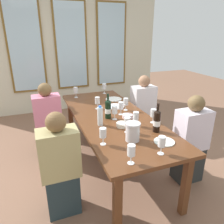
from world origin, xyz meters
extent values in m
plane|color=brown|center=(0.00, 0.00, 0.00)|extent=(12.00, 12.00, 0.00)
cube|color=beige|center=(0.00, 2.57, 1.45)|extent=(4.12, 0.06, 2.90)
cube|color=brown|center=(-0.95, 2.53, 1.45)|extent=(0.72, 0.03, 1.88)
cube|color=silver|center=(-0.95, 2.51, 1.45)|extent=(0.64, 0.01, 1.80)
cube|color=brown|center=(0.00, 2.53, 1.45)|extent=(0.72, 0.03, 1.88)
cube|color=silver|center=(0.00, 2.51, 1.45)|extent=(0.64, 0.01, 1.80)
cube|color=brown|center=(0.95, 2.53, 1.45)|extent=(0.72, 0.03, 1.88)
cube|color=silver|center=(0.95, 2.51, 1.45)|extent=(0.64, 0.01, 1.80)
cube|color=brown|center=(0.00, 0.00, 0.72)|extent=(0.92, 2.35, 0.04)
cube|color=brown|center=(-0.37, -1.08, 0.35)|extent=(0.07, 0.07, 0.70)
cube|color=brown|center=(0.37, -1.08, 0.35)|extent=(0.07, 0.07, 0.70)
cube|color=brown|center=(-0.37, 1.08, 0.35)|extent=(0.07, 0.07, 0.70)
cube|color=brown|center=(0.37, 1.08, 0.35)|extent=(0.07, 0.07, 0.70)
cylinder|color=white|center=(0.28, 0.65, 0.74)|extent=(0.26, 0.26, 0.01)
cylinder|color=white|center=(0.17, 0.31, 0.74)|extent=(0.25, 0.25, 0.01)
cylinder|color=white|center=(0.23, -0.84, 0.74)|extent=(0.21, 0.21, 0.01)
cylinder|color=silver|center=(-0.05, -0.69, 0.82)|extent=(0.14, 0.14, 0.17)
cylinder|color=silver|center=(-0.05, -0.69, 0.92)|extent=(0.16, 0.16, 0.02)
cylinder|color=black|center=(-0.08, -0.06, 0.85)|extent=(0.08, 0.08, 0.22)
cone|color=black|center=(-0.08, -0.06, 0.97)|extent=(0.08, 0.08, 0.02)
cylinder|color=black|center=(-0.08, -0.06, 1.02)|extent=(0.03, 0.03, 0.08)
cylinder|color=white|center=(-0.08, -0.06, 0.84)|extent=(0.08, 0.08, 0.06)
cylinder|color=black|center=(0.29, -0.61, 0.85)|extent=(0.07, 0.07, 0.23)
cone|color=black|center=(0.29, -0.61, 0.98)|extent=(0.07, 0.07, 0.02)
cylinder|color=black|center=(0.29, -0.61, 1.03)|extent=(0.03, 0.03, 0.08)
cylinder|color=white|center=(0.29, -0.61, 0.84)|extent=(0.08, 0.08, 0.06)
cylinder|color=white|center=(-0.01, -0.35, 0.76)|extent=(0.14, 0.14, 0.05)
cylinder|color=white|center=(0.16, -0.13, 0.76)|extent=(0.13, 0.13, 0.04)
cylinder|color=white|center=(-0.23, -0.22, 0.85)|extent=(0.06, 0.06, 0.22)
cylinder|color=blue|center=(-0.23, -0.22, 0.97)|extent=(0.04, 0.04, 0.02)
cylinder|color=white|center=(-0.10, 0.32, 0.74)|extent=(0.06, 0.06, 0.00)
cylinder|color=white|center=(-0.10, 0.32, 0.78)|extent=(0.01, 0.01, 0.07)
cylinder|color=white|center=(-0.10, 0.32, 0.87)|extent=(0.07, 0.07, 0.09)
cylinder|color=maroon|center=(-0.10, 0.32, 0.84)|extent=(0.06, 0.06, 0.03)
cylinder|color=white|center=(0.25, 1.03, 0.74)|extent=(0.06, 0.06, 0.00)
cylinder|color=white|center=(0.25, 1.03, 0.78)|extent=(0.01, 0.01, 0.07)
cylinder|color=white|center=(0.25, 1.03, 0.87)|extent=(0.07, 0.07, 0.09)
cylinder|color=#590C19|center=(0.25, 1.03, 0.84)|extent=(0.06, 0.06, 0.03)
cylinder|color=white|center=(0.08, -1.02, 0.74)|extent=(0.06, 0.06, 0.00)
cylinder|color=white|center=(0.08, -1.02, 0.78)|extent=(0.01, 0.01, 0.07)
cylinder|color=white|center=(0.08, -1.02, 0.87)|extent=(0.07, 0.07, 0.09)
cylinder|color=white|center=(-0.24, -1.05, 0.74)|extent=(0.06, 0.06, 0.00)
cylinder|color=white|center=(-0.24, -1.05, 0.78)|extent=(0.01, 0.01, 0.07)
cylinder|color=white|center=(-0.24, -1.05, 0.87)|extent=(0.07, 0.07, 0.09)
cylinder|color=white|center=(0.14, -0.39, 0.74)|extent=(0.06, 0.06, 0.00)
cylinder|color=white|center=(0.14, -0.39, 0.78)|extent=(0.01, 0.01, 0.07)
cylinder|color=white|center=(0.14, -0.39, 0.87)|extent=(0.07, 0.07, 0.09)
cylinder|color=white|center=(-0.35, -0.67, 0.74)|extent=(0.06, 0.06, 0.00)
cylinder|color=white|center=(-0.35, -0.67, 0.78)|extent=(0.01, 0.01, 0.07)
cylinder|color=white|center=(-0.35, -0.67, 0.87)|extent=(0.07, 0.07, 0.09)
cylinder|color=white|center=(0.12, 0.00, 0.74)|extent=(0.06, 0.06, 0.00)
cylinder|color=white|center=(0.12, 0.00, 0.78)|extent=(0.01, 0.01, 0.07)
cylinder|color=white|center=(0.12, 0.00, 0.87)|extent=(0.07, 0.07, 0.09)
cylinder|color=white|center=(-0.27, 0.97, 0.74)|extent=(0.06, 0.06, 0.00)
cylinder|color=white|center=(-0.27, 0.97, 0.78)|extent=(0.01, 0.01, 0.07)
cylinder|color=white|center=(-0.27, 0.97, 0.87)|extent=(0.07, 0.07, 0.09)
cylinder|color=white|center=(0.38, -0.38, 0.74)|extent=(0.06, 0.06, 0.00)
cylinder|color=white|center=(0.38, -0.38, 0.78)|extent=(0.01, 0.01, 0.07)
cylinder|color=white|center=(0.38, -0.38, 0.87)|extent=(0.07, 0.07, 0.09)
cylinder|color=maroon|center=(0.38, -0.38, 0.83)|extent=(0.06, 0.06, 0.02)
cylinder|color=white|center=(0.25, 0.13, 0.74)|extent=(0.06, 0.06, 0.00)
cylinder|color=white|center=(0.25, 0.13, 0.78)|extent=(0.01, 0.01, 0.07)
cylinder|color=white|center=(0.25, 0.13, 0.87)|extent=(0.07, 0.07, 0.09)
cylinder|color=white|center=(-0.02, -0.51, 0.74)|extent=(0.06, 0.06, 0.00)
cylinder|color=white|center=(-0.02, -0.51, 0.78)|extent=(0.01, 0.01, 0.07)
cylinder|color=white|center=(-0.02, -0.51, 0.87)|extent=(0.07, 0.07, 0.09)
cylinder|color=maroon|center=(-0.02, -0.51, 0.84)|extent=(0.06, 0.06, 0.03)
cylinder|color=white|center=(-0.01, -0.12, 0.74)|extent=(0.06, 0.06, 0.00)
cylinder|color=white|center=(-0.01, -0.12, 0.78)|extent=(0.01, 0.01, 0.07)
cylinder|color=white|center=(-0.01, -0.12, 0.87)|extent=(0.07, 0.07, 0.09)
cube|color=#233338|center=(-0.77, -0.60, 0.23)|extent=(0.32, 0.24, 0.45)
cube|color=tan|center=(-0.77, -0.60, 0.69)|extent=(0.38, 0.24, 0.48)
sphere|color=brown|center=(-0.77, -0.60, 1.02)|extent=(0.19, 0.19, 0.19)
cube|color=#292D2C|center=(0.77, -0.63, 0.23)|extent=(0.32, 0.24, 0.45)
cube|color=silver|center=(0.77, -0.63, 0.69)|extent=(0.38, 0.24, 0.48)
sphere|color=brown|center=(0.77, -0.63, 1.02)|extent=(0.19, 0.19, 0.19)
cube|color=#2F3433|center=(-0.77, 0.60, 0.23)|extent=(0.32, 0.24, 0.45)
cube|color=pink|center=(-0.77, 0.60, 0.69)|extent=(0.38, 0.24, 0.48)
sphere|color=brown|center=(-0.77, 0.60, 1.02)|extent=(0.19, 0.19, 0.19)
cube|color=#38313C|center=(0.77, 0.57, 0.23)|extent=(0.32, 0.24, 0.45)
cube|color=white|center=(0.77, 0.57, 0.69)|extent=(0.38, 0.24, 0.48)
sphere|color=#996B4D|center=(0.77, 0.57, 1.02)|extent=(0.19, 0.19, 0.19)
camera|label=1|loc=(-0.93, -2.42, 1.79)|focal=34.41mm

